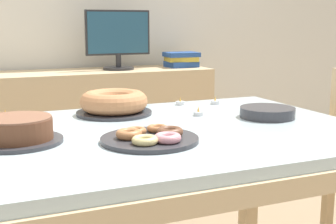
{
  "coord_description": "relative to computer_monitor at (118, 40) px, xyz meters",
  "views": [
    {
      "loc": [
        -0.52,
        -1.44,
        1.13
      ],
      "look_at": [
        0.09,
        -0.01,
        0.83
      ],
      "focal_mm": 50.0,
      "sensor_mm": 36.0,
      "label": 1
    }
  ],
  "objects": [
    {
      "name": "dining_table",
      "position": [
        -0.38,
        -1.47,
        -0.34
      ],
      "size": [
        1.58,
        1.03,
        0.77
      ],
      "color": "silver",
      "rests_on": "ground"
    },
    {
      "name": "sideboard",
      "position": [
        -0.38,
        0.0,
        -0.61
      ],
      "size": [
        1.93,
        0.44,
        0.83
      ],
      "color": "#D1B284",
      "rests_on": "ground"
    },
    {
      "name": "computer_monitor",
      "position": [
        0.0,
        0.0,
        0.0
      ],
      "size": [
        0.42,
        0.2,
        0.38
      ],
      "color": "#262628",
      "rests_on": "sideboard"
    },
    {
      "name": "book_stack",
      "position": [
        0.45,
        0.0,
        -0.14
      ],
      "size": [
        0.23,
        0.19,
        0.1
      ],
      "color": "#23478C",
      "rests_on": "sideboard"
    },
    {
      "name": "cake_chocolate_round",
      "position": [
        -0.77,
        -1.47,
        -0.21
      ],
      "size": [
        0.27,
        0.27,
        0.08
      ],
      "color": "#333338",
      "rests_on": "dining_table"
    },
    {
      "name": "cake_golden_bundt",
      "position": [
        -0.37,
        -1.14,
        -0.21
      ],
      "size": [
        0.3,
        0.3,
        0.09
      ],
      "color": "#333338",
      "rests_on": "dining_table"
    },
    {
      "name": "pastry_platter",
      "position": [
        -0.4,
        -1.61,
        -0.24
      ],
      "size": [
        0.3,
        0.3,
        0.04
      ],
      "color": "#333338",
      "rests_on": "dining_table"
    },
    {
      "name": "plate_stack",
      "position": [
        0.15,
        -1.44,
        -0.23
      ],
      "size": [
        0.21,
        0.21,
        0.04
      ],
      "color": "#333338",
      "rests_on": "dining_table"
    },
    {
      "name": "tealight_near_cakes",
      "position": [
        -0.08,
        -1.3,
        -0.24
      ],
      "size": [
        0.04,
        0.04,
        0.04
      ],
      "color": "silver",
      "rests_on": "dining_table"
    },
    {
      "name": "tealight_left_edge",
      "position": [
        -0.04,
        -1.05,
        -0.24
      ],
      "size": [
        0.04,
        0.04,
        0.04
      ],
      "color": "silver",
      "rests_on": "dining_table"
    },
    {
      "name": "tealight_right_edge",
      "position": [
        -0.78,
        -1.06,
        -0.24
      ],
      "size": [
        0.04,
        0.04,
        0.04
      ],
      "color": "silver",
      "rests_on": "dining_table"
    },
    {
      "name": "tealight_near_front",
      "position": [
        0.11,
        -1.09,
        -0.24
      ],
      "size": [
        0.04,
        0.04,
        0.04
      ],
      "color": "silver",
      "rests_on": "dining_table"
    }
  ]
}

